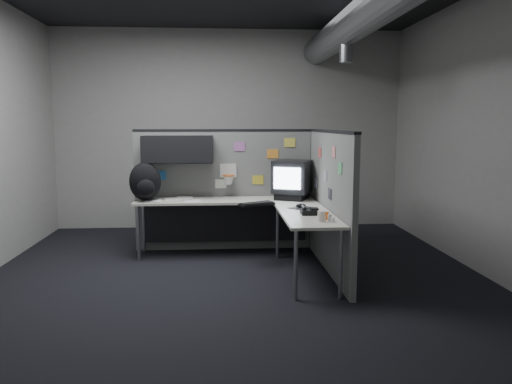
{
  "coord_description": "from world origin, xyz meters",
  "views": [
    {
      "loc": [
        -0.16,
        -5.4,
        1.7
      ],
      "look_at": [
        0.26,
        0.35,
        0.91
      ],
      "focal_mm": 35.0,
      "sensor_mm": 36.0,
      "label": 1
    }
  ],
  "objects": [
    {
      "name": "desk",
      "position": [
        0.15,
        0.7,
        0.61
      ],
      "size": [
        2.31,
        2.11,
        0.73
      ],
      "color": "beige",
      "rests_on": "ground"
    },
    {
      "name": "papers",
      "position": [
        -0.73,
        0.98,
        0.74
      ],
      "size": [
        0.72,
        0.5,
        0.01
      ],
      "rotation": [
        0.0,
        0.0,
        0.08
      ],
      "color": "white",
      "rests_on": "desk"
    },
    {
      "name": "monitor",
      "position": [
        0.77,
        0.96,
        0.99
      ],
      "size": [
        0.58,
        0.58,
        0.5
      ],
      "rotation": [
        0.0,
        0.0,
        0.37
      ],
      "color": "black",
      "rests_on": "desk"
    },
    {
      "name": "bottles",
      "position": [
        0.92,
        -0.54,
        0.76
      ],
      "size": [
        0.13,
        0.18,
        0.08
      ],
      "rotation": [
        0.0,
        0.0,
        -0.26
      ],
      "color": "silver",
      "rests_on": "desk"
    },
    {
      "name": "keyboard",
      "position": [
        0.28,
        0.48,
        0.75
      ],
      "size": [
        0.46,
        0.34,
        0.04
      ],
      "rotation": [
        0.0,
        0.0,
        -0.3
      ],
      "color": "black",
      "rests_on": "desk"
    },
    {
      "name": "partition_right",
      "position": [
        1.1,
        0.22,
        0.82
      ],
      "size": [
        0.07,
        2.23,
        1.63
      ],
      "color": "slate",
      "rests_on": "ground"
    },
    {
      "name": "cup",
      "position": [
        0.85,
        -0.56,
        0.78
      ],
      "size": [
        0.08,
        0.08,
        0.11
      ],
      "primitive_type": "cylinder",
      "rotation": [
        0.0,
        0.0,
        0.1
      ],
      "color": "beige",
      "rests_on": "desk"
    },
    {
      "name": "backpack",
      "position": [
        -1.11,
        0.94,
        0.97
      ],
      "size": [
        0.44,
        0.41,
        0.49
      ],
      "rotation": [
        0.0,
        0.0,
        -0.15
      ],
      "color": "black",
      "rests_on": "desk"
    },
    {
      "name": "phone",
      "position": [
        0.8,
        -0.15,
        0.76
      ],
      "size": [
        0.18,
        0.2,
        0.09
      ],
      "rotation": [
        0.0,
        0.0,
        -0.2
      ],
      "color": "black",
      "rests_on": "desk"
    },
    {
      "name": "room",
      "position": [
        0.56,
        0.0,
        2.1
      ],
      "size": [
        5.62,
        5.62,
        3.22
      ],
      "color": "black",
      "rests_on": "ground"
    },
    {
      "name": "partition_back",
      "position": [
        -0.25,
        1.23,
        1.0
      ],
      "size": [
        2.44,
        0.42,
        1.63
      ],
      "color": "slate",
      "rests_on": "ground"
    },
    {
      "name": "mouse",
      "position": [
        0.77,
        0.26,
        0.75
      ],
      "size": [
        0.31,
        0.31,
        0.05
      ],
      "rotation": [
        0.0,
        0.0,
        0.0
      ],
      "color": "black",
      "rests_on": "desk"
    }
  ]
}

